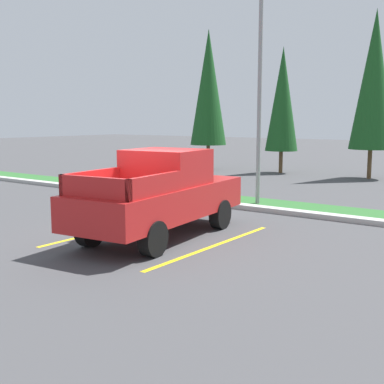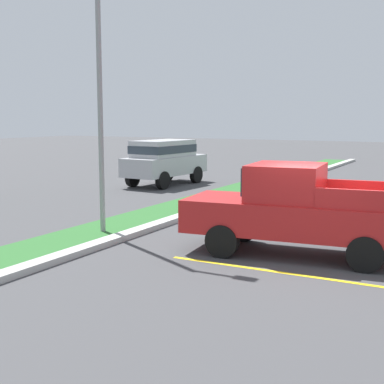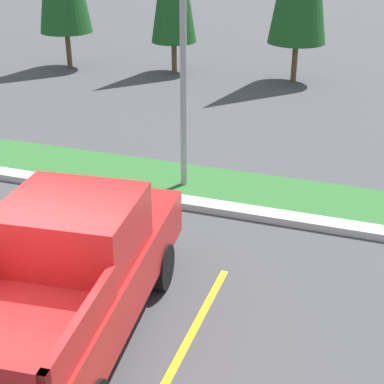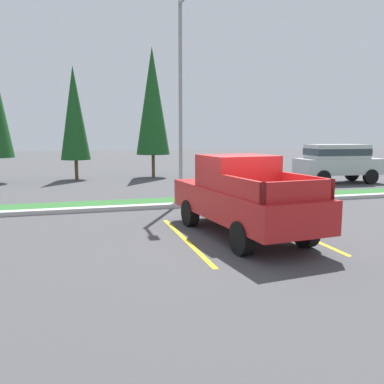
% 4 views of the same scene
% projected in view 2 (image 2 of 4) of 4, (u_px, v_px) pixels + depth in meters
% --- Properties ---
extents(ground_plane, '(120.00, 120.00, 0.00)m').
position_uv_depth(ground_plane, '(316.00, 259.00, 11.95)').
color(ground_plane, '#424244').
extents(parking_line_near, '(0.12, 4.80, 0.01)m').
position_uv_depth(parking_line_near, '(275.00, 271.00, 10.98)').
color(parking_line_near, yellow).
rests_on(parking_line_near, ground).
extents(parking_line_far, '(0.12, 4.80, 0.01)m').
position_uv_depth(parking_line_far, '(316.00, 241.00, 13.68)').
color(parking_line_far, yellow).
rests_on(parking_line_far, ground).
extents(curb_strip, '(56.00, 0.40, 0.15)m').
position_uv_depth(curb_strip, '(132.00, 233.00, 14.29)').
color(curb_strip, '#B2B2AD').
rests_on(curb_strip, ground).
extents(grass_median, '(56.00, 1.80, 0.06)m').
position_uv_depth(grass_median, '(100.00, 231.00, 14.81)').
color(grass_median, '#2D662D').
rests_on(grass_median, ground).
extents(pickup_truck_main, '(2.45, 5.40, 2.10)m').
position_uv_depth(pickup_truck_main, '(296.00, 210.00, 12.21)').
color(pickup_truck_main, black).
rests_on(pickup_truck_main, ground).
extents(suv_distant, '(4.71, 2.20, 2.10)m').
position_uv_depth(suv_distant, '(164.00, 159.00, 24.92)').
color(suv_distant, black).
rests_on(suv_distant, ground).
extents(street_light, '(0.24, 1.49, 7.45)m').
position_uv_depth(street_light, '(104.00, 74.00, 13.97)').
color(street_light, gray).
rests_on(street_light, ground).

